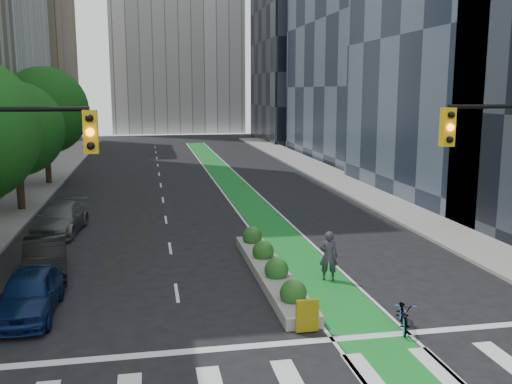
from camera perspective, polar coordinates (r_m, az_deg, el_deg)
name	(u,v)px	position (r m, az deg, el deg)	size (l,w,h in m)	color
ground	(282,364)	(15.98, 2.63, -16.81)	(160.00, 160.00, 0.00)	black
sidewalk_left	(19,201)	(40.40, -22.63, -0.84)	(3.60, 90.00, 0.15)	gray
sidewalk_right	(360,189)	(42.31, 10.41, 0.25)	(3.60, 90.00, 0.15)	gray
bike_lane_paint	(231,183)	(44.89, -2.47, 0.89)	(2.20, 70.00, 0.01)	#167D28
building_tan_far	(13,44)	(81.77, -23.12, 13.43)	(14.00, 16.00, 26.00)	tan
building_dark_end	(309,42)	(85.38, 5.34, 14.68)	(14.00, 18.00, 28.00)	black
tree_midfar	(16,129)	(36.73, -22.87, 5.80)	(5.60, 5.60, 7.76)	black
tree_far	(44,111)	(46.51, -20.39, 7.64)	(6.60, 6.60, 9.00)	black
median_planter	(271,269)	(22.45, 1.47, -7.66)	(1.20, 10.26, 1.10)	gray
bicycle	(403,314)	(18.46, 14.53, -11.71)	(0.62, 1.79, 0.94)	gray
cyclist	(328,256)	(22.16, 7.26, -6.35)	(0.71, 0.47, 1.95)	#36313B
parked_car_left_near	(29,294)	(20.13, -21.74, -9.43)	(1.76, 4.37, 1.49)	#0B1C47
parked_car_left_mid	(45,258)	(23.98, -20.32, -6.21)	(1.58, 4.53, 1.49)	black
parked_car_left_far	(61,219)	(30.90, -18.95, -2.54)	(2.07, 5.09, 1.48)	#505255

